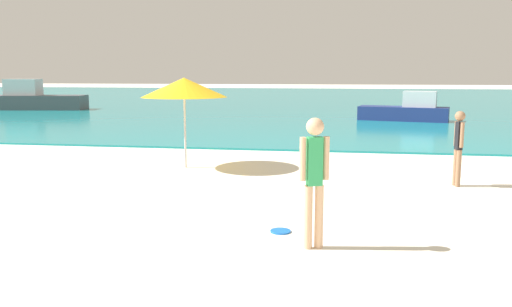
# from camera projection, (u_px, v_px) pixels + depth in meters

# --- Properties ---
(water) EXTENTS (160.00, 60.00, 0.06)m
(water) POSITION_uv_depth(u_px,v_px,m) (321.00, 99.00, 44.34)
(water) COLOR teal
(water) RESTS_ON ground
(person_standing) EXTENTS (0.37, 0.23, 1.70)m
(person_standing) POSITION_uv_depth(u_px,v_px,m) (314.00, 175.00, 6.61)
(person_standing) COLOR #DDAD84
(person_standing) RESTS_ON ground
(frisbee) EXTENTS (0.29, 0.29, 0.03)m
(frisbee) POSITION_uv_depth(u_px,v_px,m) (280.00, 231.00, 7.43)
(frisbee) COLOR blue
(frisbee) RESTS_ON ground
(person_distant) EXTENTS (0.20, 0.34, 1.51)m
(person_distant) POSITION_uv_depth(u_px,v_px,m) (458.00, 144.00, 10.33)
(person_distant) COLOR #936B4C
(person_distant) RESTS_ON ground
(boat_near) EXTENTS (4.19, 2.15, 1.36)m
(boat_near) POSITION_uv_depth(u_px,v_px,m) (407.00, 110.00, 24.02)
(boat_near) COLOR navy
(boat_near) RESTS_ON water
(boat_far) EXTENTS (5.56, 2.51, 1.82)m
(boat_far) POSITION_uv_depth(u_px,v_px,m) (36.00, 99.00, 31.29)
(boat_far) COLOR #4C4C51
(boat_far) RESTS_ON water
(beach_umbrella) EXTENTS (2.03, 2.03, 2.14)m
(beach_umbrella) POSITION_uv_depth(u_px,v_px,m) (184.00, 88.00, 12.21)
(beach_umbrella) COLOR #B7B7BC
(beach_umbrella) RESTS_ON ground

